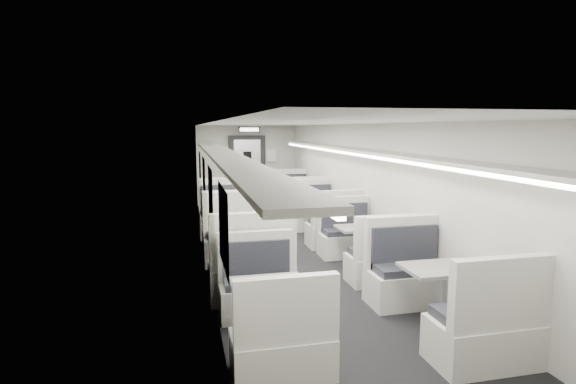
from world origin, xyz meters
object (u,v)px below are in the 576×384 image
booth_left_a (222,211)px  booth_left_b (231,226)px  passenger (234,189)px  booth_left_d (268,311)px  booth_left_c (243,252)px  booth_right_b (322,219)px  vestibule_door (247,171)px  booth_right_a (297,202)px  exit_sign (249,130)px  booth_right_c (362,247)px  booth_right_d (441,297)px

booth_left_a → booth_left_b: size_ratio=0.85×
passenger → booth_left_d: bearing=-102.5°
booth_left_c → booth_right_b: bearing=48.8°
booth_right_b → vestibule_door: bearing=102.7°
booth_right_a → passenger: 1.79m
exit_sign → booth_left_a: bearing=-113.4°
booth_right_c → booth_right_d: 2.39m
booth_left_a → booth_left_b: 2.01m
booth_left_b → booth_right_a: booth_left_b is taller
booth_left_d → booth_right_a: 6.93m
booth_left_b → booth_right_b: bearing=10.0°
booth_left_a → booth_right_b: (2.00, -1.65, 0.03)m
booth_right_c → exit_sign: 6.54m
vestibule_door → booth_right_a: bearing=-66.0°
booth_right_a → vestibule_door: (-1.00, 2.25, 0.65)m
booth_right_d → exit_sign: bearing=96.7°
booth_left_b → booth_right_b: booth_left_b is taller
booth_left_b → exit_sign: (1.00, 4.31, 1.86)m
booth_right_d → booth_right_a: bearing=90.0°
booth_right_c → booth_right_a: bearing=90.0°
booth_right_a → vestibule_door: vestibule_door is taller
booth_left_c → booth_right_b: 3.04m
booth_right_b → booth_left_c: bearing=-131.2°
booth_right_d → exit_sign: size_ratio=3.48×
booth_left_c → exit_sign: bearing=80.9°
booth_left_a → passenger: (0.31, 0.18, 0.48)m
booth_left_b → booth_right_b: 2.03m
booth_left_c → booth_right_c: (2.00, 0.08, -0.06)m
booth_left_c → booth_right_a: bearing=65.9°
booth_left_d → passenger: (0.31, 6.27, 0.49)m
booth_right_c → booth_right_d: bearing=-90.0°
booth_right_d → passenger: (-1.69, 6.42, 0.45)m
booth_left_a → booth_right_b: 2.59m
booth_left_b → booth_right_c: bearing=-42.8°
booth_left_b → passenger: size_ratio=1.39×
vestibule_door → booth_right_d: bearing=-83.7°
booth_right_b → booth_right_c: 2.21m
booth_left_c → booth_right_c: 2.00m
booth_left_b → booth_left_c: 1.93m
booth_right_b → passenger: (-1.69, 1.83, 0.45)m
booth_left_b → booth_right_b: (2.00, 0.35, -0.03)m
booth_right_c → exit_sign: bearing=99.2°
booth_right_d → booth_left_a: bearing=107.8°
booth_left_a → booth_right_a: size_ratio=0.90×
booth_right_a → booth_right_b: 2.20m
booth_right_a → booth_right_d: bearing=-90.0°
booth_right_d → exit_sign: 8.82m
booth_right_c → booth_left_d: bearing=-131.9°
booth_left_c → exit_sign: 6.59m
exit_sign → booth_right_d: bearing=-83.3°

